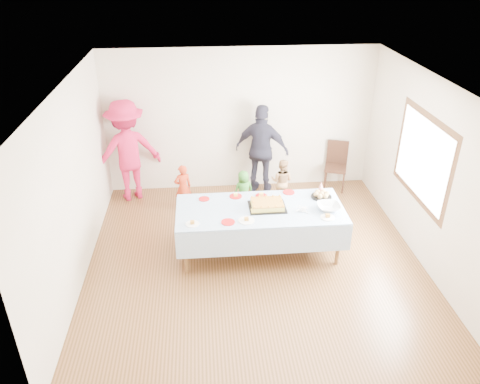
% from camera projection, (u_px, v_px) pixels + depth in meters
% --- Properties ---
extents(ground, '(5.00, 5.00, 0.00)m').
position_uv_depth(ground, '(254.00, 259.00, 7.17)').
color(ground, '#4D3216').
rests_on(ground, ground).
extents(room_walls, '(5.04, 5.04, 2.72)m').
position_uv_depth(room_walls, '(260.00, 153.00, 6.34)').
color(room_walls, beige).
rests_on(room_walls, ground).
extents(party_table, '(2.50, 1.10, 0.78)m').
position_uv_depth(party_table, '(260.00, 212.00, 7.00)').
color(party_table, brown).
rests_on(party_table, ground).
extents(birthday_cake, '(0.55, 0.42, 0.10)m').
position_uv_depth(birthday_cake, '(267.00, 205.00, 6.98)').
color(birthday_cake, black).
rests_on(birthday_cake, party_table).
extents(rolls_tray, '(0.32, 0.32, 0.10)m').
position_uv_depth(rolls_tray, '(321.00, 195.00, 7.27)').
color(rolls_tray, black).
rests_on(rolls_tray, party_table).
extents(punch_bowl, '(0.34, 0.34, 0.08)m').
position_uv_depth(punch_bowl, '(329.00, 207.00, 6.93)').
color(punch_bowl, silver).
rests_on(punch_bowl, party_table).
extents(party_hat, '(0.10, 0.10, 0.17)m').
position_uv_depth(party_hat, '(321.00, 187.00, 7.41)').
color(party_hat, white).
rests_on(party_hat, party_table).
extents(fork_pile, '(0.24, 0.18, 0.07)m').
position_uv_depth(fork_pile, '(302.00, 210.00, 6.88)').
color(fork_pile, white).
rests_on(fork_pile, party_table).
extents(plate_red_far_a, '(0.17, 0.17, 0.01)m').
position_uv_depth(plate_red_far_a, '(204.00, 199.00, 7.22)').
color(plate_red_far_a, red).
rests_on(plate_red_far_a, party_table).
extents(plate_red_far_b, '(0.20, 0.20, 0.01)m').
position_uv_depth(plate_red_far_b, '(236.00, 196.00, 7.30)').
color(plate_red_far_b, red).
rests_on(plate_red_far_b, party_table).
extents(plate_red_far_c, '(0.18, 0.18, 0.01)m').
position_uv_depth(plate_red_far_c, '(261.00, 196.00, 7.31)').
color(plate_red_far_c, red).
rests_on(plate_red_far_c, party_table).
extents(plate_red_far_d, '(0.19, 0.19, 0.01)m').
position_uv_depth(plate_red_far_d, '(289.00, 192.00, 7.42)').
color(plate_red_far_d, red).
rests_on(plate_red_far_d, party_table).
extents(plate_red_near, '(0.20, 0.20, 0.01)m').
position_uv_depth(plate_red_near, '(228.00, 222.00, 6.63)').
color(plate_red_near, red).
rests_on(plate_red_near, party_table).
extents(plate_white_left, '(0.19, 0.19, 0.01)m').
position_uv_depth(plate_white_left, '(192.00, 224.00, 6.58)').
color(plate_white_left, white).
rests_on(plate_white_left, party_table).
extents(plate_white_mid, '(0.23, 0.23, 0.01)m').
position_uv_depth(plate_white_mid, '(246.00, 221.00, 6.66)').
color(plate_white_mid, white).
rests_on(plate_white_mid, party_table).
extents(plate_white_right, '(0.21, 0.21, 0.01)m').
position_uv_depth(plate_white_right, '(328.00, 217.00, 6.74)').
color(plate_white_right, white).
rests_on(plate_white_right, party_table).
extents(dining_chair, '(0.51, 0.51, 0.94)m').
position_uv_depth(dining_chair, '(336.00, 162.00, 9.06)').
color(dining_chair, black).
rests_on(dining_chair, ground).
extents(toddler_left, '(0.37, 0.30, 0.87)m').
position_uv_depth(toddler_left, '(183.00, 188.00, 8.32)').
color(toddler_left, '#B33016').
rests_on(toddler_left, ground).
extents(toddler_mid, '(0.43, 0.35, 0.76)m').
position_uv_depth(toddler_mid, '(243.00, 191.00, 8.33)').
color(toddler_mid, '#327C29').
rests_on(toddler_mid, ground).
extents(toddler_right, '(0.51, 0.47, 0.85)m').
position_uv_depth(toddler_right, '(282.00, 181.00, 8.55)').
color(toddler_right, tan).
rests_on(toddler_right, ground).
extents(adult_left, '(1.39, 1.09, 1.89)m').
position_uv_depth(adult_left, '(128.00, 151.00, 8.48)').
color(adult_left, '#B6163F').
rests_on(adult_left, ground).
extents(adult_right, '(1.10, 0.79, 1.73)m').
position_uv_depth(adult_right, '(262.00, 150.00, 8.72)').
color(adult_right, '#2A2938').
rests_on(adult_right, ground).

